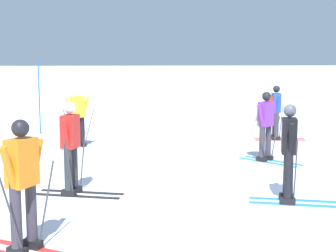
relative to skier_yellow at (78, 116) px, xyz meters
name	(u,v)px	position (x,y,z in m)	size (l,w,h in m)	color
ground_plane	(208,193)	(1.86, -5.51, -0.92)	(120.00, 120.00, 0.00)	silver
far_snow_ridge	(90,87)	(1.86, 12.63, 0.21)	(80.00, 9.14, 2.25)	silver
skier_yellow	(78,116)	(0.00, 0.00, 0.00)	(0.96, 1.62, 1.71)	silver
skier_purple	(265,123)	(4.22, -3.17, 0.04)	(1.13, 1.57, 1.71)	#237AC6
skier_red	(71,145)	(-0.59, -4.92, 0.00)	(1.60, 1.05, 1.71)	black
skier_orange	(23,183)	(-1.39, -7.51, 0.00)	(1.46, 1.32, 1.71)	red
skier_black	(289,150)	(2.95, -6.49, 0.00)	(1.59, 1.05, 1.71)	#237AC6
skier_blue	(275,110)	(6.09, -0.30, 0.04)	(1.64, 0.97, 1.71)	red
trail_marker_pole	(39,97)	(-0.99, 3.13, 0.33)	(0.05, 0.05, 2.50)	#1E56AD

